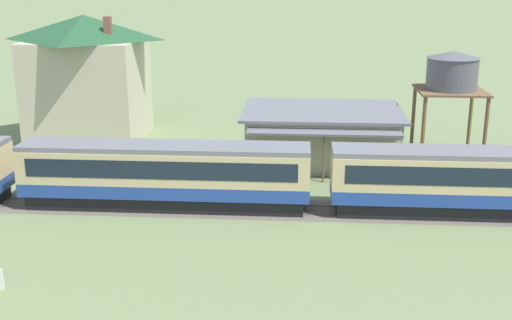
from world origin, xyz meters
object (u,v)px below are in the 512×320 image
object	(u,v)px
station_house_dark_green_roof	(87,76)
water_tower	(452,74)
station_building	(322,135)
passenger_train	(169,173)

from	to	relation	value
station_house_dark_green_roof	water_tower	world-z (taller)	station_house_dark_green_roof
station_building	water_tower	xyz separation A→B (m)	(9.55, 1.25, 4.53)
station_building	water_tower	world-z (taller)	water_tower
station_house_dark_green_roof	water_tower	distance (m)	29.54
water_tower	station_building	bearing A→B (deg)	-172.51
station_house_dark_green_roof	water_tower	size ratio (longest dim) A/B	1.27
station_building	station_house_dark_green_roof	distance (m)	20.70
water_tower	passenger_train	bearing A→B (deg)	-147.82
passenger_train	station_house_dark_green_roof	world-z (taller)	station_house_dark_green_roof
passenger_train	station_house_dark_green_roof	distance (m)	19.48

